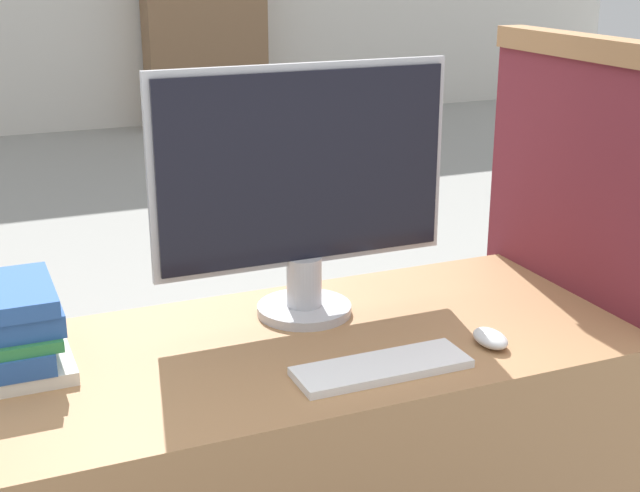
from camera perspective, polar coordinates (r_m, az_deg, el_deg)
carrel_divider at (r=2.19m, az=15.84°, el=-4.47°), size 0.07×0.67×1.32m
monitor at (r=1.85m, az=-1.08°, el=3.96°), size 0.65×0.21×0.54m
keyboard at (r=1.69m, az=3.98°, el=-7.76°), size 0.34×0.11×0.02m
mouse at (r=1.82m, az=10.85°, el=-5.82°), size 0.06×0.09×0.03m
book_stack at (r=1.78m, az=-19.24°, el=-4.91°), size 0.21×0.28×0.16m
bookshelf_far at (r=8.02m, az=-7.38°, el=13.74°), size 1.05×0.32×1.72m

